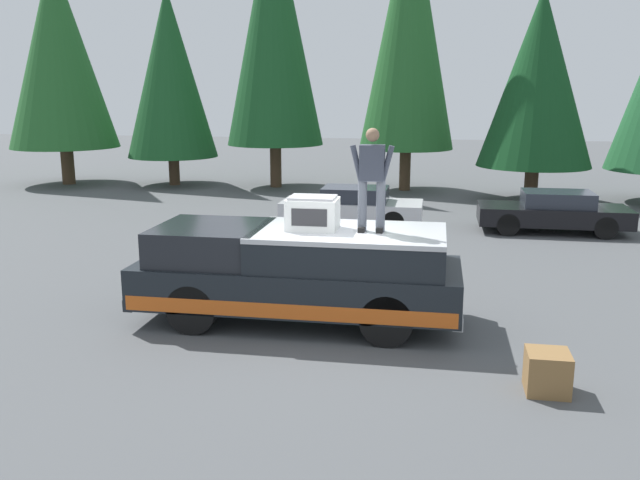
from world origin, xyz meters
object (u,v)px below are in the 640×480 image
parked_car_black (554,212)px  parked_car_silver (353,207)px  person_on_truck_bed (372,177)px  compressor_unit (313,213)px  pickup_truck (298,273)px  wooden_crate (547,372)px

parked_car_black → parked_car_silver: (-0.13, 5.69, 0.00)m
person_on_truck_bed → parked_car_black: person_on_truck_bed is taller
compressor_unit → parked_car_silver: 8.58m
pickup_truck → wooden_crate: 4.43m
pickup_truck → person_on_truck_bed: bearing=-90.9°
parked_car_black → wooden_crate: parked_car_black is taller
parked_car_silver → wooden_crate: bearing=-159.6°
pickup_truck → parked_car_silver: pickup_truck is taller
person_on_truck_bed → parked_car_black: size_ratio=0.41×
pickup_truck → person_on_truck_bed: 2.09m
parked_car_black → parked_car_silver: size_ratio=1.00×
compressor_unit → wooden_crate: 4.47m
pickup_truck → parked_car_silver: 8.45m
person_on_truck_bed → compressor_unit: bearing=90.1°
wooden_crate → parked_car_black: bearing=-9.2°
pickup_truck → parked_car_silver: (8.44, 0.12, -0.29)m
wooden_crate → parked_car_silver: bearing=20.4°
person_on_truck_bed → wooden_crate: bearing=-129.7°
pickup_truck → compressor_unit: 1.09m
parked_car_silver → parked_car_black: bearing=-88.7°
parked_car_black → pickup_truck: bearing=147.0°
pickup_truck → wooden_crate: bearing=-119.5°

